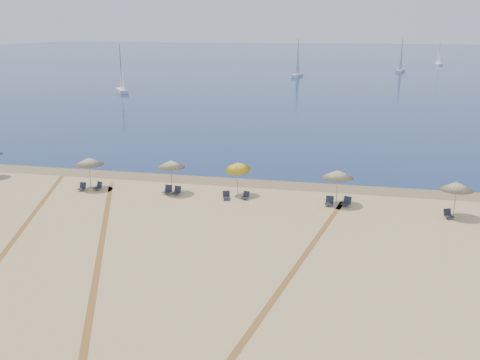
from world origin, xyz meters
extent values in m
plane|color=tan|center=(0.00, 0.00, 0.00)|extent=(160.00, 160.00, 0.00)
plane|color=#0C2151|center=(0.00, 225.00, 0.01)|extent=(500.00, 500.00, 0.00)
plane|color=olive|center=(0.00, 24.00, 0.00)|extent=(500.00, 500.00, 0.00)
cylinder|color=gray|center=(-12.00, 19.71, 1.16)|extent=(0.05, 0.06, 2.32)
cone|color=beige|center=(-12.00, 19.70, 2.17)|extent=(2.32, 2.33, 0.56)
sphere|color=gray|center=(-12.00, 19.70, 2.47)|extent=(0.08, 0.08, 0.08)
cylinder|color=gray|center=(-5.34, 19.93, 1.21)|extent=(0.05, 0.05, 2.42)
cone|color=beige|center=(-5.34, 19.93, 2.27)|extent=(2.16, 2.16, 0.55)
sphere|color=gray|center=(-5.34, 19.93, 2.57)|extent=(0.08, 0.08, 0.08)
cylinder|color=gray|center=(-0.28, 20.27, 1.18)|extent=(0.05, 0.61, 2.38)
cone|color=yellow|center=(-0.28, 20.52, 2.22)|extent=(1.90, 1.97, 0.97)
sphere|color=gray|center=(-0.28, 20.52, 2.52)|extent=(0.08, 0.08, 0.08)
cylinder|color=gray|center=(7.12, 19.89, 1.18)|extent=(0.05, 0.05, 2.35)
cone|color=beige|center=(7.12, 19.89, 2.20)|extent=(2.31, 2.31, 0.55)
sphere|color=gray|center=(7.12, 19.89, 2.50)|extent=(0.08, 0.08, 0.08)
cylinder|color=gray|center=(14.96, 18.85, 1.13)|extent=(0.05, 0.05, 2.26)
cone|color=beige|center=(14.96, 18.85, 2.11)|extent=(2.16, 2.16, 0.55)
sphere|color=gray|center=(14.96, 18.85, 2.41)|extent=(0.08, 0.08, 0.08)
cube|color=black|center=(-12.32, 18.82, 0.17)|extent=(0.51, 0.51, 0.05)
cube|color=black|center=(-12.33, 19.07, 0.39)|extent=(0.51, 0.19, 0.46)
cylinder|color=#A5A5AD|center=(-12.53, 18.63, 0.08)|extent=(0.02, 0.02, 0.17)
cylinder|color=#A5A5AD|center=(-12.12, 18.63, 0.08)|extent=(0.02, 0.02, 0.17)
cube|color=black|center=(-11.24, 19.25, 0.17)|extent=(0.68, 0.68, 0.05)
cube|color=black|center=(-11.13, 19.48, 0.39)|extent=(0.55, 0.39, 0.46)
cylinder|color=#A5A5AD|center=(-11.43, 19.15, 0.08)|extent=(0.02, 0.02, 0.17)
cylinder|color=#A5A5AD|center=(-11.05, 18.98, 0.08)|extent=(0.02, 0.02, 0.17)
cube|color=black|center=(-5.56, 19.41, 0.18)|extent=(0.63, 0.63, 0.05)
cube|color=black|center=(-5.52, 19.68, 0.42)|extent=(0.57, 0.28, 0.49)
cylinder|color=#A5A5AD|center=(-5.77, 19.24, 0.09)|extent=(0.02, 0.02, 0.18)
cylinder|color=#A5A5AD|center=(-5.34, 19.18, 0.09)|extent=(0.02, 0.02, 0.18)
cube|color=black|center=(-4.80, 19.37, 0.17)|extent=(0.62, 0.62, 0.05)
cube|color=black|center=(-4.76, 19.63, 0.40)|extent=(0.56, 0.29, 0.47)
cylinder|color=#A5A5AD|center=(-5.01, 19.21, 0.09)|extent=(0.02, 0.02, 0.17)
cylinder|color=#A5A5AD|center=(-4.60, 19.14, 0.09)|extent=(0.02, 0.02, 0.17)
cube|color=black|center=(-0.79, 19.02, 0.17)|extent=(0.65, 0.65, 0.05)
cube|color=black|center=(-0.88, 19.26, 0.39)|extent=(0.55, 0.35, 0.46)
cylinder|color=#A5A5AD|center=(-0.99, 18.77, 0.08)|extent=(0.02, 0.02, 0.17)
cylinder|color=#A5A5AD|center=(-0.60, 18.90, 0.08)|extent=(0.02, 0.02, 0.17)
cube|color=black|center=(0.50, 19.40, 0.16)|extent=(0.60, 0.60, 0.04)
cube|color=black|center=(0.57, 19.63, 0.37)|extent=(0.51, 0.30, 0.43)
cylinder|color=#A5A5AD|center=(0.32, 19.27, 0.08)|extent=(0.02, 0.02, 0.16)
cylinder|color=#A5A5AD|center=(0.69, 19.17, 0.08)|extent=(0.02, 0.02, 0.16)
cube|color=black|center=(6.66, 19.18, 0.18)|extent=(0.59, 0.59, 0.05)
cube|color=black|center=(6.68, 19.45, 0.43)|extent=(0.57, 0.24, 0.50)
cylinder|color=#A5A5AD|center=(6.43, 18.99, 0.09)|extent=(0.02, 0.02, 0.18)
cylinder|color=#A5A5AD|center=(6.88, 18.96, 0.09)|extent=(0.02, 0.02, 0.18)
cube|color=black|center=(7.80, 19.35, 0.18)|extent=(0.74, 0.74, 0.05)
cube|color=black|center=(7.91, 19.61, 0.43)|extent=(0.60, 0.42, 0.50)
cylinder|color=#A5A5AD|center=(7.60, 19.24, 0.09)|extent=(0.02, 0.02, 0.18)
cylinder|color=#A5A5AD|center=(8.00, 19.06, 0.09)|extent=(0.02, 0.02, 0.18)
cube|color=black|center=(14.58, 18.24, 0.17)|extent=(0.67, 0.67, 0.05)
cube|color=black|center=(14.49, 18.47, 0.39)|extent=(0.54, 0.37, 0.46)
cylinder|color=#A5A5AD|center=(14.40, 17.97, 0.08)|extent=(0.02, 0.02, 0.17)
cylinder|color=#A5A5AD|center=(14.77, 18.13, 0.08)|extent=(0.02, 0.02, 0.17)
cube|color=white|center=(-37.17, 81.38, 0.34)|extent=(4.69, 5.98, 0.67)
cylinder|color=gray|center=(-37.17, 81.38, 4.69)|extent=(0.13, 0.13, 8.93)
cube|color=white|center=(18.51, 145.02, 0.34)|extent=(3.01, 6.37, 0.67)
cylinder|color=gray|center=(18.51, 145.02, 4.72)|extent=(0.13, 0.13, 8.98)
cube|color=white|center=(-8.07, 123.70, 0.35)|extent=(2.27, 6.39, 0.68)
cylinder|color=gray|center=(-8.07, 123.70, 4.78)|extent=(0.14, 0.14, 9.10)
cube|color=white|center=(32.59, 178.57, 0.28)|extent=(2.49, 5.15, 0.54)
cylinder|color=gray|center=(32.59, 178.57, 3.81)|extent=(0.11, 0.11, 7.26)
plane|color=tan|center=(-5.39, 7.94, 0.00)|extent=(36.68, 36.68, 0.00)
plane|color=tan|center=(-5.82, 8.95, 0.00)|extent=(36.68, 36.68, 0.00)
plane|color=tan|center=(5.34, 6.61, 0.00)|extent=(32.11, 32.11, 0.00)
plane|color=tan|center=(5.52, 7.70, 0.00)|extent=(32.11, 32.11, 0.00)
plane|color=tan|center=(-11.62, 9.56, 0.00)|extent=(35.63, 35.63, 0.00)
plane|color=tan|center=(-11.99, 10.60, 0.00)|extent=(35.63, 35.63, 0.00)
camera|label=1|loc=(8.52, -18.25, 12.25)|focal=41.06mm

